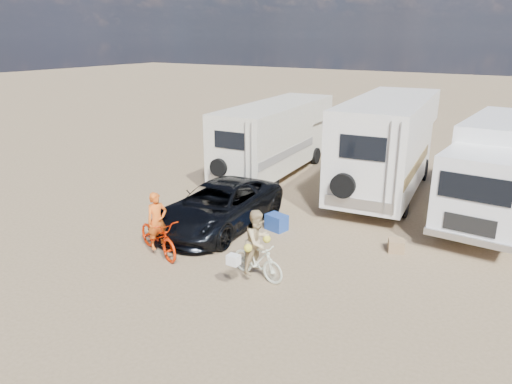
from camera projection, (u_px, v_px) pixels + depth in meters
The scene contains 11 objects.
ground at pixel (284, 265), 12.44m from camera, with size 140.00×140.00×0.00m, color #907656.
rv_main at pixel (387, 147), 17.67m from camera, with size 2.52×7.74×3.53m, color white, non-canonical shape.
rv_left at pixel (275, 139), 20.32m from camera, with size 2.22×7.58×2.98m, color beige, non-canonical shape.
box_truck at pixel (498, 172), 15.12m from camera, with size 2.36×7.26×3.14m, color white, non-canonical shape.
dark_suv at pixel (219, 206), 14.74m from camera, with size 2.29×4.96×1.38m, color black.
bike_man at pixel (158, 236), 12.95m from camera, with size 0.69×1.98×1.04m, color red.
bike_woman at pixel (257, 260), 11.68m from camera, with size 0.44×1.55×0.93m, color silver.
rider_man at pixel (158, 227), 12.87m from camera, with size 0.57×0.38×1.57m, color orange.
rider_woman at pixel (258, 248), 11.58m from camera, with size 0.77×0.60×1.59m, color tan.
cooler at pixel (277, 222), 14.64m from camera, with size 0.62×0.45×0.49m, color navy.
crate at pixel (396, 246), 13.21m from camera, with size 0.42×0.42×0.34m, color olive.
Camera 1 is at (5.26, -9.94, 5.70)m, focal length 33.61 mm.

